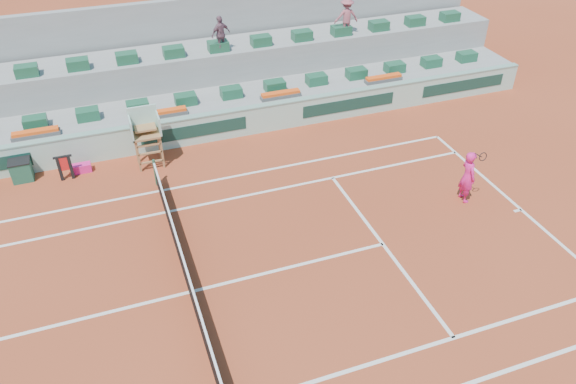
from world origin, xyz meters
name	(u,v)px	position (x,y,z in m)	size (l,w,h in m)	color
ground	(189,292)	(0.00, 0.00, 0.00)	(90.00, 90.00, 0.00)	maroon
seating_tier_lower	(138,115)	(0.00, 10.70, 0.60)	(36.00, 4.00, 1.20)	gray
seating_tier_upper	(131,85)	(0.00, 12.30, 1.30)	(36.00, 2.40, 2.60)	gray
stadium_back_wall	(123,53)	(0.00, 13.90, 2.20)	(36.00, 0.40, 4.40)	gray
player_bag	(81,168)	(-2.63, 7.81, 0.17)	(0.77, 0.34, 0.34)	#EF1F82
spectator_mid	(221,34)	(4.12, 11.54, 3.41)	(0.94, 0.39, 1.61)	#744D5C
spectator_right	(346,16)	(10.20, 11.64, 3.49)	(1.14, 0.66, 1.77)	#9F4F5A
court_lines	(189,292)	(0.00, 0.00, 0.01)	(23.89, 11.09, 0.01)	silver
tennis_net	(188,279)	(0.00, 0.00, 0.53)	(0.10, 11.97, 1.10)	black
advertising_hoarding	(146,138)	(0.02, 8.50, 0.63)	(36.00, 0.34, 1.26)	#A0C9B7
umpire_chair	(145,130)	(0.00, 7.50, 1.54)	(1.10, 0.90, 2.40)	olive
seat_row_lower	(138,107)	(0.00, 9.80, 1.42)	(32.90, 0.60, 0.44)	#1B5236
seat_row_upper	(127,58)	(0.00, 11.70, 2.82)	(32.90, 0.60, 0.44)	#1B5236
flower_planters	(103,123)	(-1.50, 9.00, 1.33)	(26.80, 0.36, 0.28)	#515151
drink_cooler_a	(21,170)	(-4.73, 8.01, 0.42)	(0.78, 0.67, 0.84)	#1A503B
towel_rack	(65,166)	(-3.15, 7.46, 0.60)	(0.67, 0.11, 1.03)	black
tennis_player	(468,176)	(10.30, 1.25, 1.00)	(0.51, 0.94, 2.28)	#EF1F82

